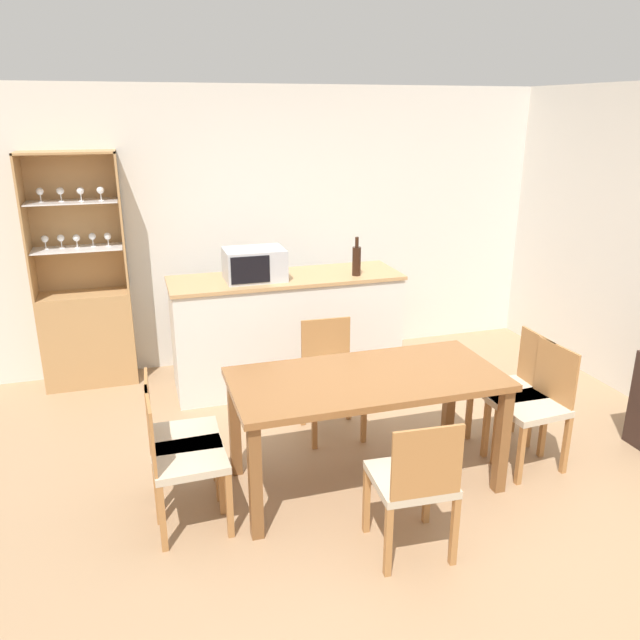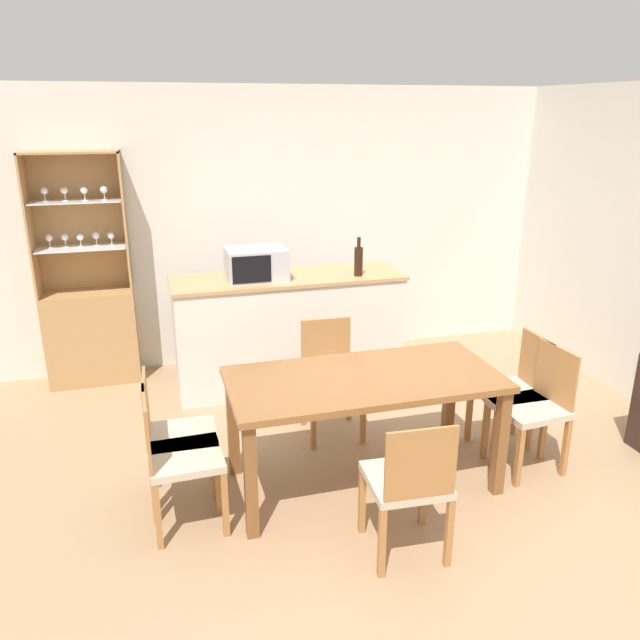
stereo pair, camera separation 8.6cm
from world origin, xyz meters
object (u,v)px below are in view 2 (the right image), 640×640
object	(u,v)px
dining_chair_side_right_far	(514,392)
dining_chair_side_right_near	(533,407)
dining_chair_head_far	(331,377)
microwave	(256,264)
wine_bottle	(358,260)
dining_chair_side_left_near	(178,457)
dining_chair_head_near	(408,483)
dining_chair_side_left_far	(175,437)
display_cabinet	(90,318)
dining_table	(364,390)

from	to	relation	value
dining_chair_side_right_far	dining_chair_side_right_near	xyz separation A→B (m)	(-0.00, -0.24, 0.00)
dining_chair_head_far	microwave	size ratio (longest dim) A/B	1.73
wine_bottle	dining_chair_side_right_near	bearing A→B (deg)	-67.80
dining_chair_side_left_near	dining_chair_side_right_near	distance (m)	2.33
dining_chair_side_left_near	wine_bottle	xyz separation A→B (m)	(1.66, 1.66, 0.67)
dining_chair_head_near	dining_chair_side_right_near	size ratio (longest dim) A/B	1.00
dining_chair_side_left_far	dining_chair_head_near	bearing A→B (deg)	55.59
dining_chair_head_near	dining_chair_side_left_far	xyz separation A→B (m)	(-1.16, 0.85, 0.00)
display_cabinet	microwave	distance (m)	1.60
display_cabinet	dining_chair_head_near	size ratio (longest dim) A/B	2.37
dining_chair_head_near	dining_chair_side_right_near	world-z (taller)	same
dining_chair_side_right_far	dining_table	bearing A→B (deg)	96.73
dining_chair_side_left_near	microwave	bearing A→B (deg)	154.08
display_cabinet	dining_table	world-z (taller)	display_cabinet
dining_table	wine_bottle	xyz separation A→B (m)	(0.49, 1.54, 0.45)
wine_bottle	microwave	bearing A→B (deg)	172.14
dining_chair_side_left_near	dining_chair_side_right_near	size ratio (longest dim) A/B	1.00
dining_chair_side_left_near	dining_chair_side_left_far	world-z (taller)	same
dining_chair_side_left_near	dining_chair_side_right_far	xyz separation A→B (m)	(2.33, 0.24, 0.00)
dining_chair_side_right_near	dining_chair_head_near	bearing A→B (deg)	112.83
display_cabinet	dining_chair_side_left_far	bearing A→B (deg)	-74.01
dining_table	dining_chair_side_right_far	distance (m)	1.19
dining_chair_side_right_far	display_cabinet	bearing A→B (deg)	55.24
dining_table	wine_bottle	bearing A→B (deg)	72.34
dining_chair_side_right_near	dining_chair_side_left_far	world-z (taller)	same
dining_chair_head_far	dining_chair_side_right_far	bearing A→B (deg)	155.01
dining_chair_head_near	dining_chair_side_left_far	size ratio (longest dim) A/B	1.00
dining_chair_side_right_far	wine_bottle	bearing A→B (deg)	26.30
dining_chair_side_right_far	microwave	distance (m)	2.27
dining_chair_side_right_far	dining_chair_side_left_far	distance (m)	2.33
dining_chair_side_right_far	microwave	size ratio (longest dim) A/B	1.73
dining_chair_head_near	dining_chair_side_right_far	size ratio (longest dim) A/B	1.00
dining_chair_head_near	dining_chair_side_right_far	distance (m)	1.44
dining_chair_head_far	dining_chair_head_near	size ratio (longest dim) A/B	1.00
dining_chair_head_far	dining_chair_side_left_far	distance (m)	1.31
display_cabinet	dining_chair_side_right_near	bearing A→B (deg)	-38.54
dining_chair_head_far	dining_table	bearing A→B (deg)	92.21
dining_table	microwave	xyz separation A→B (m)	(-0.37, 1.66, 0.45)
dining_chair_side_left_near	wine_bottle	world-z (taller)	wine_bottle
dining_chair_head_far	microwave	world-z (taller)	microwave
display_cabinet	dining_chair_side_right_far	size ratio (longest dim) A/B	2.37
dining_chair_side_right_far	dining_chair_side_left_near	bearing A→B (deg)	96.78
dining_chair_side_right_far	microwave	bearing A→B (deg)	45.77
dining_chair_side_right_near	microwave	world-z (taller)	microwave
dining_chair_head_near	dining_chair_side_left_near	bearing A→B (deg)	156.19
dining_chair_side_left_near	dining_table	bearing A→B (deg)	94.23
dining_chair_side_right_near	dining_chair_side_left_far	xyz separation A→B (m)	(-2.33, 0.24, 0.00)
display_cabinet	dining_chair_side_left_near	world-z (taller)	display_cabinet
dining_table	dining_chair_side_right_far	world-z (taller)	dining_chair_side_right_far
dining_chair_head_far	dining_chair_side_left_far	bearing A→B (deg)	29.56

